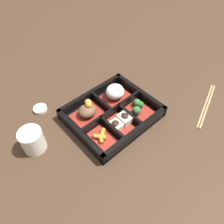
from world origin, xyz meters
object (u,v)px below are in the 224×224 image
bowl_rice (115,93)px  chopsticks (207,105)px  sauce_dish (40,109)px  tea_cup (32,140)px

bowl_rice → chopsticks: 0.33m
bowl_rice → chopsticks: bearing=-46.9°
bowl_rice → sauce_dish: 0.27m
tea_cup → sauce_dish: 0.15m
tea_cup → chopsticks: tea_cup is taller
chopsticks → sauce_dish: size_ratio=4.81×
bowl_rice → sauce_dish: (-0.23, 0.14, -0.03)m
bowl_rice → tea_cup: bearing=177.5°
chopsticks → tea_cup: bearing=154.9°
bowl_rice → sauce_dish: bowl_rice is taller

